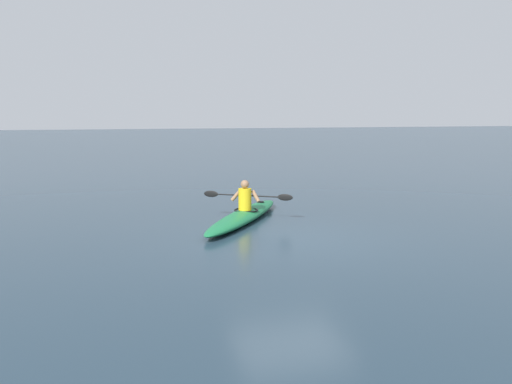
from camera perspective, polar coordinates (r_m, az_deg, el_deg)
The scene contains 3 objects.
ground_plane at distance 12.22m, azimuth 3.62°, elevation -4.95°, with size 160.00×160.00×0.00m, color #233847.
kayak at distance 14.23m, azimuth -1.25°, elevation -2.46°, with size 3.31×4.61×0.28m.
kayaker at distance 14.26m, azimuth -1.11°, elevation -0.52°, with size 2.05×1.34×0.77m.
Camera 1 is at (3.89, 11.24, 2.78)m, focal length 39.15 mm.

